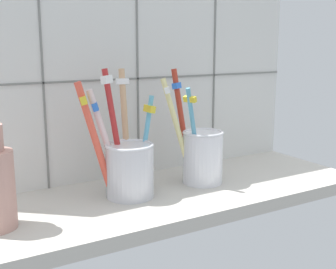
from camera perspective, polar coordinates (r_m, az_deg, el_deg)
The scene contains 4 objects.
counter_slab at distance 70.88cm, azimuth 0.39°, elevation -7.89°, with size 64.00×22.00×2.00cm, color #BCB7AD.
tile_wall_back at distance 77.30cm, azimuth -4.28°, elevation 9.99°, with size 64.00×2.20×45.00cm.
toothbrush_cup_left at distance 67.01cm, azimuth -5.19°, elevation -3.68°, with size 12.31×10.15×19.03cm.
toothbrush_cup_right at distance 73.37cm, azimuth 4.20°, elevation -2.41°, with size 9.88×8.52×18.52cm.
Camera 1 is at (-34.66, -57.06, 24.81)cm, focal length 48.03 mm.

